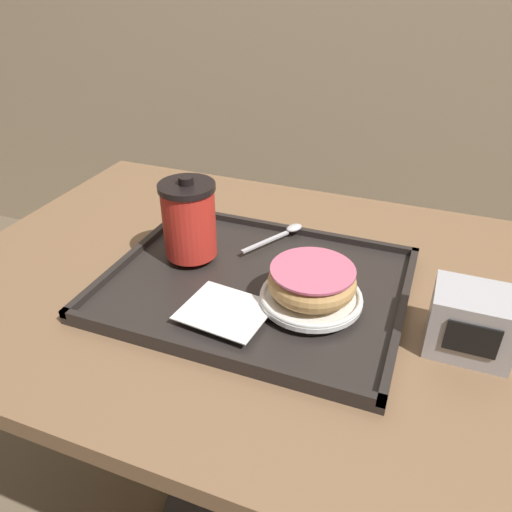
{
  "coord_description": "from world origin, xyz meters",
  "views": [
    {
      "loc": [
        0.28,
        -0.66,
        1.23
      ],
      "look_at": [
        0.03,
        -0.03,
        0.81
      ],
      "focal_mm": 35.0,
      "sensor_mm": 36.0,
      "label": 1
    }
  ],
  "objects_px": {
    "coffee_cup_front": "(188,220)",
    "donut_chocolate_glazed": "(312,281)",
    "spoon": "(286,232)",
    "napkin_dispenser": "(472,322)"
  },
  "relations": [
    {
      "from": "donut_chocolate_glazed",
      "to": "coffee_cup_front",
      "type": "bearing_deg",
      "value": 166.51
    },
    {
      "from": "donut_chocolate_glazed",
      "to": "napkin_dispenser",
      "type": "relative_size",
      "value": 1.2
    },
    {
      "from": "coffee_cup_front",
      "to": "donut_chocolate_glazed",
      "type": "distance_m",
      "value": 0.24
    },
    {
      "from": "spoon",
      "to": "coffee_cup_front",
      "type": "bearing_deg",
      "value": 162.2
    },
    {
      "from": "spoon",
      "to": "napkin_dispenser",
      "type": "xyz_separation_m",
      "value": [
        0.33,
        -0.18,
        0.02
      ]
    },
    {
      "from": "spoon",
      "to": "donut_chocolate_glazed",
      "type": "bearing_deg",
      "value": -122.95
    },
    {
      "from": "donut_chocolate_glazed",
      "to": "napkin_dispenser",
      "type": "xyz_separation_m",
      "value": [
        0.23,
        0.0,
        -0.01
      ]
    },
    {
      "from": "donut_chocolate_glazed",
      "to": "napkin_dispenser",
      "type": "distance_m",
      "value": 0.23
    },
    {
      "from": "donut_chocolate_glazed",
      "to": "spoon",
      "type": "height_order",
      "value": "donut_chocolate_glazed"
    },
    {
      "from": "spoon",
      "to": "napkin_dispenser",
      "type": "height_order",
      "value": "napkin_dispenser"
    }
  ]
}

